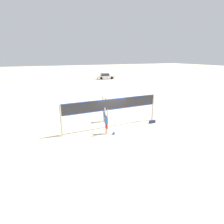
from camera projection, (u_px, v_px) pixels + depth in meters
name	position (u px, v px, depth m)	size (l,w,h in m)	color
ground_plane	(112.00, 127.00, 14.58)	(200.00, 200.00, 0.00)	beige
volleyball_net	(112.00, 107.00, 14.04)	(8.23, 0.13, 2.45)	beige
player_spiker	(106.00, 121.00, 13.09)	(0.28, 0.69, 2.00)	beige
player_blocker	(104.00, 109.00, 15.49)	(0.28, 0.72, 2.27)	tan
volleyball	(114.00, 133.00, 13.23)	(0.22, 0.22, 0.22)	blue
gear_bag	(152.00, 122.00, 15.50)	(0.54, 0.24, 0.24)	navy
parked_car_near	(106.00, 77.00, 44.65)	(4.59, 2.47, 1.42)	silver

